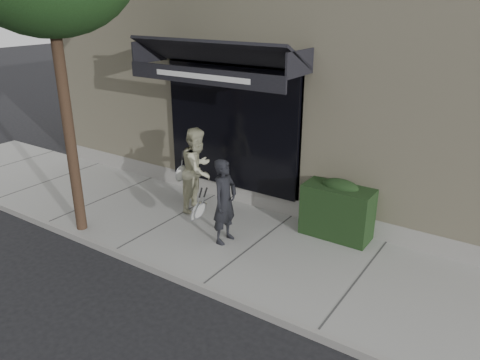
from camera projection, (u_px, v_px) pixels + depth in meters
The scene contains 7 objects.
ground at pixel (253, 251), 8.66m from camera, with size 80.00×80.00×0.00m, color black.
sidewalk at pixel (253, 248), 8.64m from camera, with size 20.00×3.00×0.12m, color gray.
curb at pixel (202, 288), 7.44m from camera, with size 20.00×0.10×0.14m, color gray.
building_facade at pixel (362, 69), 11.51m from camera, with size 14.30×8.04×5.64m.
hedge at pixel (338, 209), 8.82m from camera, with size 1.30×0.70×1.14m.
pedestrian_front at pixel (224, 202), 8.50m from camera, with size 0.66×0.85×1.61m.
pedestrian_back at pixel (198, 169), 9.80m from camera, with size 0.83×0.98×1.80m.
Camera 1 is at (4.01, -6.45, 4.38)m, focal length 35.00 mm.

